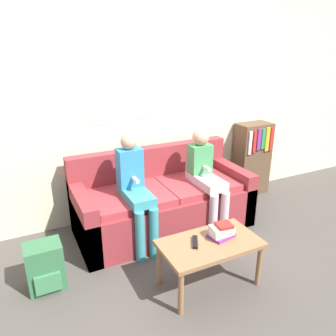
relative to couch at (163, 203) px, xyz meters
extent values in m
plane|color=#4C4742|center=(0.00, -0.52, -0.30)|extent=(10.00, 10.00, 0.00)
cube|color=beige|center=(0.00, 0.51, 1.00)|extent=(8.00, 0.06, 2.60)
cube|color=white|center=(-0.52, 0.47, 0.96)|extent=(0.21, 0.00, 0.28)
cube|color=silver|center=(0.00, 0.47, 1.01)|extent=(0.27, 0.00, 0.34)
cube|color=maroon|center=(0.00, -0.03, -0.08)|extent=(1.88, 0.82, 0.44)
cube|color=maroon|center=(0.00, 0.31, 0.35)|extent=(1.88, 0.14, 0.41)
cube|color=maroon|center=(-0.87, -0.03, 0.00)|extent=(0.14, 0.82, 0.60)
cube|color=maroon|center=(0.87, -0.03, 0.00)|extent=(0.14, 0.82, 0.60)
cube|color=#A1343A|center=(-0.40, -0.07, 0.18)|extent=(0.78, 0.66, 0.07)
cube|color=#A1343A|center=(0.40, -0.07, 0.18)|extent=(0.78, 0.66, 0.07)
cube|color=#8E6642|center=(-0.06, -1.03, 0.10)|extent=(0.82, 0.47, 0.04)
cylinder|color=#8E6642|center=(-0.43, -1.22, -0.11)|extent=(0.04, 0.04, 0.38)
cylinder|color=#8E6642|center=(0.32, -1.22, -0.11)|extent=(0.04, 0.04, 0.38)
cylinder|color=#8E6642|center=(-0.43, -0.83, -0.11)|extent=(0.04, 0.04, 0.38)
cylinder|color=#8E6642|center=(0.32, -0.83, -0.11)|extent=(0.04, 0.04, 0.38)
cylinder|color=teal|center=(-0.45, -0.47, -0.04)|extent=(0.09, 0.09, 0.51)
cylinder|color=teal|center=(-0.31, -0.47, -0.04)|extent=(0.09, 0.09, 0.51)
cube|color=teal|center=(-0.38, -0.21, 0.26)|extent=(0.23, 0.51, 0.09)
cube|color=teal|center=(-0.38, -0.06, 0.50)|extent=(0.24, 0.16, 0.38)
sphere|color=tan|center=(-0.38, -0.06, 0.76)|extent=(0.16, 0.16, 0.16)
cube|color=white|center=(-0.38, -0.21, 0.42)|extent=(0.03, 0.12, 0.03)
cylinder|color=silver|center=(0.35, -0.47, -0.04)|extent=(0.09, 0.09, 0.51)
cylinder|color=silver|center=(0.49, -0.47, -0.04)|extent=(0.09, 0.09, 0.51)
cube|color=silver|center=(0.42, -0.21, 0.26)|extent=(0.23, 0.51, 0.09)
cube|color=#429356|center=(0.42, -0.06, 0.47)|extent=(0.24, 0.16, 0.32)
sphere|color=tan|center=(0.42, -0.06, 0.71)|extent=(0.18, 0.18, 0.18)
cube|color=white|center=(0.42, -0.21, 0.40)|extent=(0.03, 0.12, 0.03)
cube|color=black|center=(-0.18, -0.99, 0.13)|extent=(0.12, 0.17, 0.02)
cube|color=#7A3389|center=(0.07, -1.00, 0.13)|extent=(0.23, 0.19, 0.03)
cube|color=silver|center=(0.07, -1.01, 0.16)|extent=(0.20, 0.11, 0.04)
cube|color=silver|center=(0.07, -1.01, 0.20)|extent=(0.20, 0.15, 0.04)
cube|color=red|center=(0.08, -1.01, 0.23)|extent=(0.14, 0.13, 0.02)
cube|color=brown|center=(1.48, 0.32, 0.19)|extent=(0.46, 0.27, 0.97)
cube|color=silver|center=(1.30, 0.17, 0.47)|extent=(0.04, 0.02, 0.30)
cube|color=red|center=(1.37, 0.17, 0.47)|extent=(0.04, 0.02, 0.29)
cube|color=#7A3389|center=(1.44, 0.17, 0.49)|extent=(0.06, 0.02, 0.28)
cube|color=#2D8442|center=(1.51, 0.17, 0.50)|extent=(0.06, 0.02, 0.27)
cube|color=gold|center=(1.58, 0.17, 0.48)|extent=(0.06, 0.02, 0.31)
cube|color=red|center=(1.65, 0.17, 0.48)|extent=(0.05, 0.02, 0.31)
cube|color=#336B42|center=(-1.30, -0.46, -0.09)|extent=(0.29, 0.23, 0.41)
cube|color=#3D804F|center=(-1.30, -0.58, -0.18)|extent=(0.21, 0.03, 0.16)
camera|label=1|loc=(-1.37, -2.92, 1.62)|focal=35.00mm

